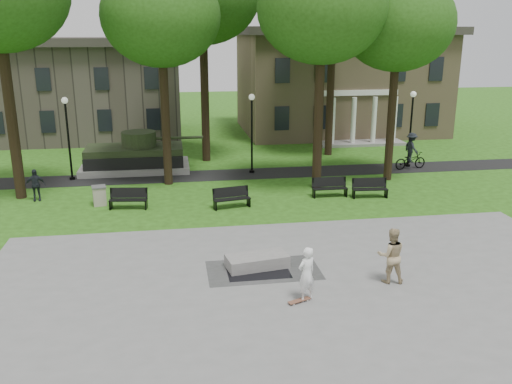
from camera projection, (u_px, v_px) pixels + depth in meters
The scene contains 25 objects.
ground at pixel (286, 250), 21.12m from camera, with size 120.00×120.00×0.00m, color #264B11.
plaza at pixel (320, 313), 16.38m from camera, with size 22.00×16.00×0.02m, color gray.
footpath at pixel (244, 174), 32.49m from camera, with size 44.00×2.60×0.01m, color black.
building_right at pixel (338, 79), 46.02m from camera, with size 17.00×12.00×8.60m.
building_left at pixel (85, 92), 43.58m from camera, with size 15.00×10.00×7.20m, color #4C443D.
tree_1 at pixel (161, 17), 27.87m from camera, with size 6.20×6.20×11.63m.
tree_2 at pixel (322, 9), 27.07m from camera, with size 6.60×6.60×12.16m.
tree_3 at pixel (398, 24), 28.89m from camera, with size 6.00×6.00×11.19m.
tree_5 at pixel (334, 8), 35.00m from camera, with size 6.40×6.40×12.44m.
lamp_left at pixel (68, 132), 30.50m from camera, with size 0.36×0.36×4.73m.
lamp_mid at pixel (252, 127), 32.07m from camera, with size 0.36×0.36×4.73m.
lamp_right at pixel (411, 123), 33.56m from camera, with size 0.36×0.36×4.73m.
tank_monument at pixel (136, 157), 33.19m from camera, with size 7.45×3.40×2.40m.
puddle at pixel (259, 273), 19.08m from camera, with size 2.20×1.20×0.00m, color black.
concrete_block at pixel (257, 261), 19.51m from camera, with size 2.20×1.00×0.45m, color gray.
skateboard at pixel (299, 301), 17.00m from camera, with size 0.78×0.20×0.07m, color brown.
skateboarder at pixel (306, 274), 16.91m from camera, with size 0.65×0.43×1.79m, color white.
friend_watching at pixel (391, 255), 18.14m from camera, with size 0.94×0.73×1.93m, color tan.
pedestrian_walker at pixel (35, 185), 27.15m from camera, with size 0.96×0.40×1.63m, color #1F2229.
cyclist at pixel (411, 154), 33.48m from camera, with size 2.18×1.28×2.28m.
park_bench_0 at pixel (128, 198), 26.02m from camera, with size 1.85×0.77×1.00m.
park_bench_1 at pixel (232, 197), 26.16m from camera, with size 1.85×0.86×1.00m.
park_bench_2 at pixel (330, 187), 27.93m from camera, with size 1.80×0.53×1.00m.
park_bench_3 at pixel (370, 187), 27.79m from camera, with size 1.83×0.67×1.00m.
trash_bin at pixel (99, 195), 26.54m from camera, with size 0.78×0.78×0.96m.
Camera 1 is at (-4.21, -19.20, 8.15)m, focal length 38.00 mm.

